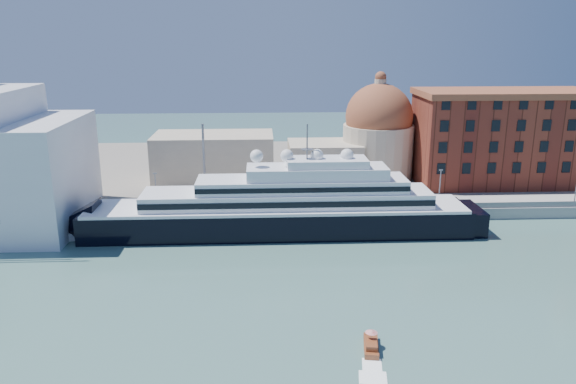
{
  "coord_description": "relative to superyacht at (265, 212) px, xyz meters",
  "views": [
    {
      "loc": [
        -8.11,
        -82.61,
        38.43
      ],
      "look_at": [
        -3.1,
        18.0,
        9.91
      ],
      "focal_mm": 35.0,
      "sensor_mm": 36.0,
      "label": 1
    }
  ],
  "objects": [
    {
      "name": "ground",
      "position": [
        7.34,
        -23.0,
        -4.41
      ],
      "size": [
        400.0,
        400.0,
        0.0
      ],
      "primitive_type": "plane",
      "color": "#375F5E",
      "rests_on": "ground"
    },
    {
      "name": "quay",
      "position": [
        7.34,
        11.0,
        -3.16
      ],
      "size": [
        180.0,
        10.0,
        2.5
      ],
      "primitive_type": "cube",
      "color": "gray",
      "rests_on": "ground"
    },
    {
      "name": "warehouse",
      "position": [
        59.34,
        29.0,
        9.38
      ],
      "size": [
        43.0,
        19.0,
        23.25
      ],
      "color": "maroon",
      "rests_on": "land"
    },
    {
      "name": "land",
      "position": [
        7.34,
        52.0,
        -3.41
      ],
      "size": [
        260.0,
        72.0,
        2.0
      ],
      "primitive_type": "cube",
      "color": "slate",
      "rests_on": "ground"
    },
    {
      "name": "superyacht",
      "position": [
        0.0,
        0.0,
        0.0
      ],
      "size": [
        85.51,
        11.85,
        25.56
      ],
      "color": "black",
      "rests_on": "ground"
    },
    {
      "name": "water_taxi",
      "position": [
        12.81,
        -43.52,
        -3.8
      ],
      "size": [
        2.59,
        5.57,
        2.55
      ],
      "rotation": [
        0.0,
        0.0,
        -0.15
      ],
      "color": "brown",
      "rests_on": "ground"
    },
    {
      "name": "service_barge",
      "position": [
        -36.42,
        -0.4,
        -3.55
      ],
      "size": [
        13.89,
        6.6,
        3.0
      ],
      "rotation": [
        0.0,
        0.0,
        0.17
      ],
      "color": "white",
      "rests_on": "ground"
    },
    {
      "name": "quay_fence",
      "position": [
        7.34,
        6.5,
        -1.31
      ],
      "size": [
        180.0,
        0.1,
        1.2
      ],
      "primitive_type": "cube",
      "color": "slate",
      "rests_on": "quay"
    },
    {
      "name": "church",
      "position": [
        13.72,
        34.72,
        6.5
      ],
      "size": [
        66.0,
        18.0,
        25.5
      ],
      "color": "beige",
      "rests_on": "land"
    },
    {
      "name": "lamp_posts",
      "position": [
        -5.33,
        9.27,
        5.43
      ],
      "size": [
        120.8,
        2.4,
        18.0
      ],
      "color": "slate",
      "rests_on": "quay"
    }
  ]
}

